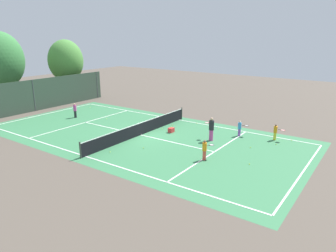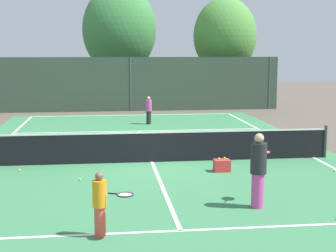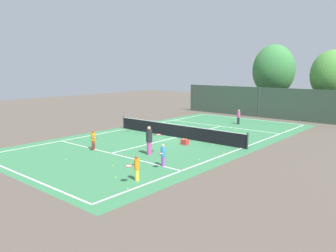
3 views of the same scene
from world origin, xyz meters
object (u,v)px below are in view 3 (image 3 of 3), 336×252
(tennis_ball_4, at_px, (136,137))
(tennis_ball_1, at_px, (132,132))
(tennis_ball_10, at_px, (224,153))
(player_1, at_px, (149,140))
(tennis_ball_0, at_px, (197,142))
(tennis_ball_8, at_px, (285,125))
(tennis_ball_6, at_px, (113,165))
(tennis_ball_11, at_px, (115,177))
(player_4, at_px, (163,155))
(ball_crate, at_px, (185,142))
(tennis_ball_7, at_px, (66,160))
(player_2, at_px, (93,140))
(tennis_ball_3, at_px, (213,145))
(tennis_ball_5, at_px, (128,189))
(tennis_ball_2, at_px, (235,129))
(player_3, at_px, (136,168))
(tennis_ball_9, at_px, (199,160))
(player_0, at_px, (239,117))

(tennis_ball_4, bearing_deg, tennis_ball_1, 144.43)
(tennis_ball_10, bearing_deg, player_1, -136.93)
(tennis_ball_0, height_order, tennis_ball_8, same)
(tennis_ball_6, xyz_separation_m, tennis_ball_11, (1.65, -1.26, 0.00))
(player_4, xyz_separation_m, tennis_ball_8, (0.02, 16.97, -0.59))
(ball_crate, height_order, tennis_ball_7, ball_crate)
(player_1, distance_m, tennis_ball_6, 3.13)
(tennis_ball_6, bearing_deg, player_2, 157.09)
(tennis_ball_1, height_order, tennis_ball_4, same)
(ball_crate, distance_m, tennis_ball_3, 1.95)
(tennis_ball_5, height_order, tennis_ball_7, same)
(player_1, relative_size, tennis_ball_3, 26.41)
(player_2, distance_m, tennis_ball_0, 7.23)
(ball_crate, distance_m, tennis_ball_11, 8.03)
(player_1, xyz_separation_m, tennis_ball_1, (-6.08, 4.32, -0.87))
(ball_crate, xyz_separation_m, tennis_ball_6, (0.17, -6.56, -0.15))
(tennis_ball_2, bearing_deg, ball_crate, -89.05)
(tennis_ball_0, xyz_separation_m, tennis_ball_4, (-4.47, -1.67, 0.00))
(player_3, height_order, tennis_ball_7, player_3)
(player_1, bearing_deg, tennis_ball_3, 70.17)
(tennis_ball_9, bearing_deg, player_1, -163.65)
(tennis_ball_2, relative_size, tennis_ball_5, 1.00)
(player_2, bearing_deg, tennis_ball_2, 74.20)
(player_3, height_order, tennis_ball_9, player_3)
(tennis_ball_2, bearing_deg, tennis_ball_6, -88.81)
(ball_crate, height_order, tennis_ball_10, ball_crate)
(player_0, relative_size, player_4, 1.14)
(player_1, bearing_deg, tennis_ball_8, 81.79)
(tennis_ball_2, bearing_deg, player_4, -78.80)
(tennis_ball_1, distance_m, tennis_ball_10, 9.49)
(tennis_ball_4, bearing_deg, player_3, -44.19)
(player_3, bearing_deg, player_1, 126.22)
(player_1, distance_m, tennis_ball_8, 15.84)
(player_1, height_order, tennis_ball_8, player_1)
(tennis_ball_3, bearing_deg, tennis_ball_6, -101.24)
(tennis_ball_2, relative_size, tennis_ball_11, 1.00)
(ball_crate, relative_size, tennis_ball_7, 7.19)
(player_2, relative_size, tennis_ball_0, 19.58)
(tennis_ball_9, bearing_deg, tennis_ball_0, 126.57)
(tennis_ball_2, bearing_deg, player_0, 113.33)
(tennis_ball_9, bearing_deg, player_3, -92.64)
(player_2, distance_m, tennis_ball_7, 2.81)
(player_0, bearing_deg, tennis_ball_8, 29.66)
(ball_crate, distance_m, tennis_ball_10, 3.39)
(player_4, xyz_separation_m, tennis_ball_1, (-8.32, 5.63, -0.59))
(tennis_ball_1, xyz_separation_m, tennis_ball_6, (6.22, -7.33, 0.00))
(player_2, height_order, tennis_ball_4, player_2)
(tennis_ball_0, bearing_deg, tennis_ball_3, -4.39)
(tennis_ball_11, bearing_deg, tennis_ball_5, -22.53)
(player_1, bearing_deg, tennis_ball_11, -67.27)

